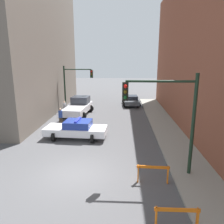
{
  "coord_description": "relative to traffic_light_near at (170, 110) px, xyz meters",
  "views": [
    {
      "loc": [
        2.35,
        -10.43,
        5.96
      ],
      "look_at": [
        1.44,
        8.79,
        1.28
      ],
      "focal_mm": 35.0,
      "sensor_mm": 36.0,
      "label": 1
    }
  ],
  "objects": [
    {
      "name": "pedestrian_corner",
      "position": [
        -8.48,
        11.74,
        -2.67
      ],
      "size": [
        0.37,
        0.37,
        1.66
      ],
      "rotation": [
        0.0,
        0.0,
        3.18
      ],
      "color": "black",
      "rests_on": "ground_plane"
    },
    {
      "name": "sidewalk_right",
      "position": [
        1.47,
        -0.15,
        -3.47
      ],
      "size": [
        2.4,
        44.0,
        0.12
      ],
      "color": "gray",
      "rests_on": "ground_plane"
    },
    {
      "name": "traffic_light_near",
      "position": [
        0.0,
        0.0,
        0.0
      ],
      "size": [
        3.64,
        0.35,
        5.2
      ],
      "color": "black",
      "rests_on": "sidewalk_right"
    },
    {
      "name": "barrier_front",
      "position": [
        -0.41,
        -3.89,
        -2.91
      ],
      "size": [
        1.6,
        0.17,
        0.9
      ],
      "rotation": [
        0.0,
        0.0,
        -0.0
      ],
      "color": "orange",
      "rests_on": "ground_plane"
    },
    {
      "name": "police_car",
      "position": [
        -5.87,
        5.25,
        -2.81
      ],
      "size": [
        4.8,
        2.55,
        1.52
      ],
      "rotation": [
        0.0,
        0.0,
        1.51
      ],
      "color": "white",
      "rests_on": "ground_plane"
    },
    {
      "name": "white_truck",
      "position": [
        -7.11,
        12.48,
        -2.62
      ],
      "size": [
        2.94,
        5.55,
        1.9
      ],
      "rotation": [
        0.0,
        0.0,
        -0.08
      ],
      "color": "silver",
      "rests_on": "ground_plane"
    },
    {
      "name": "ground_plane",
      "position": [
        -4.73,
        -0.15,
        -3.53
      ],
      "size": [
        120.0,
        120.0,
        0.0
      ],
      "primitive_type": "plane",
      "color": "#4C4C4F"
    },
    {
      "name": "parked_car_near",
      "position": [
        -1.2,
        17.81,
        -2.86
      ],
      "size": [
        2.41,
        4.38,
        1.31
      ],
      "rotation": [
        0.0,
        0.0,
        0.05
      ],
      "color": "#474C51",
      "rests_on": "ground_plane"
    },
    {
      "name": "traffic_light_far",
      "position": [
        -8.03,
        14.67,
        -0.13
      ],
      "size": [
        3.44,
        0.35,
        5.2
      ],
      "color": "black",
      "rests_on": "ground_plane"
    },
    {
      "name": "pedestrian_crossing",
      "position": [
        -7.93,
        8.23,
        -2.67
      ],
      "size": [
        0.39,
        0.39,
        1.66
      ],
      "rotation": [
        0.0,
        0.0,
        1.66
      ],
      "color": "#382D23",
      "rests_on": "ground_plane"
    },
    {
      "name": "barrier_mid",
      "position": [
        -0.83,
        -0.81,
        -2.91
      ],
      "size": [
        1.6,
        0.23,
        0.9
      ],
      "rotation": [
        0.0,
        0.0,
        -0.05
      ],
      "color": "orange",
      "rests_on": "ground_plane"
    }
  ]
}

